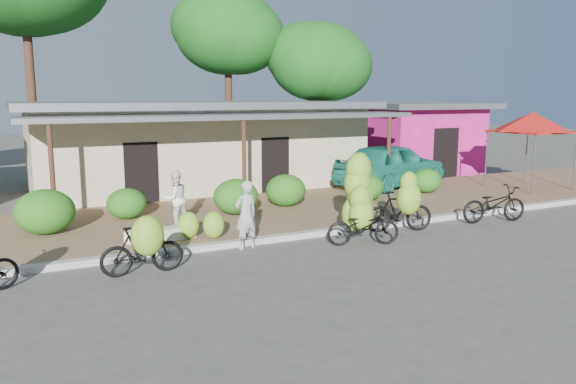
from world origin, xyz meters
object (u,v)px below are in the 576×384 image
sack_near (177,233)px  bike_left (143,247)px  teal_van (391,165)px  vendor (246,215)px  bystander (175,199)px  tree_center_right (223,30)px  tree_near_right (314,60)px  sack_far (142,237)px  bike_center (360,207)px  bike_far_right (494,204)px  red_canopy (532,122)px  bike_right (402,207)px

sack_near → bike_left: bearing=-120.3°
sack_near → teal_van: teal_van is taller
vendor → bystander: 2.69m
vendor → bystander: (-0.99, 2.50, 0.06)m
tree_center_right → teal_van: bearing=-72.1°
tree_near_right → teal_van: (-0.89, -7.61, -4.37)m
sack_far → bike_center: bearing=-20.4°
bystander → vendor: bearing=96.9°
bike_far_right → bystander: bystander is taller
bike_far_right → teal_van: (0.84, 5.88, 0.45)m
tree_near_right → vendor: size_ratio=4.44×
red_canopy → bike_right: size_ratio=1.85×
bike_right → teal_van: size_ratio=0.38×
bystander → teal_van: (9.19, 2.80, 0.10)m
red_canopy → bystander: (-13.74, -0.28, -1.74)m
sack_far → bystander: bearing=48.5°
red_canopy → vendor: (-12.75, -2.78, -1.80)m
bike_far_right → teal_van: bearing=3.2°
sack_near → bystander: size_ratio=0.56×
bike_center → sack_far: 5.28m
red_canopy → sack_far: size_ratio=4.67×
bike_left → bike_right: 6.85m
tree_near_right → sack_far: tree_near_right is taller
tree_center_right → red_canopy: 14.93m
tree_center_right → red_canopy: bearing=-57.7°
bystander → teal_van: size_ratio=0.30×
bike_center → sack_near: bike_center is taller
red_canopy → bike_left: 15.95m
bike_left → sack_far: 2.23m
tree_near_right → bike_left: 18.79m
sack_near → teal_van: bearing=23.2°
tree_near_right → bystander: bearing=-134.1°
bike_left → bike_far_right: bike_left is taller
tree_near_right → teal_van: size_ratio=1.44×
tree_near_right → bike_right: tree_near_right is taller
bike_center → tree_center_right: bearing=11.3°
bike_far_right → teal_van: teal_van is taller
bike_left → bike_center: bike_center is taller
bike_right → sack_near: bearing=90.4°
bike_far_right → sack_near: size_ratio=2.45×
bike_center → sack_far: bike_center is taller
tree_near_right → bike_center: (-6.36, -13.59, -4.47)m
bike_right → vendor: bike_right is taller
red_canopy → bike_far_right: (-5.38, -3.36, -2.09)m
tree_center_right → bike_right: 16.51m
sack_near → sack_far: bearing=-175.7°
sack_near → sack_far: size_ratio=1.13×
bike_right → bike_far_right: (3.17, -0.15, -0.19)m
bike_far_right → tree_near_right: bearing=4.0°
bike_center → bike_right: bearing=-60.7°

